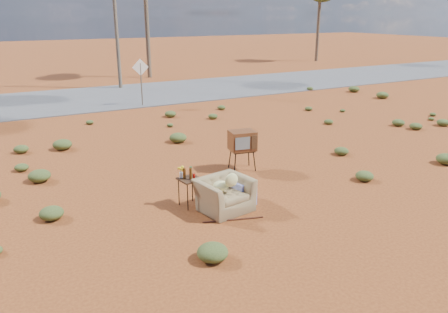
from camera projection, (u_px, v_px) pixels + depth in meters
name	position (u px, v px, depth m)	size (l,w,h in m)	color
ground	(247.00, 205.00, 9.98)	(140.00, 140.00, 0.00)	brown
highway	(96.00, 98.00, 22.50)	(140.00, 7.00, 0.04)	#565659
armchair	(227.00, 189.00, 9.68)	(1.40, 1.04, 0.98)	olive
tv_unit	(242.00, 141.00, 11.99)	(0.78, 0.67, 1.12)	black
side_table	(188.00, 177.00, 9.74)	(0.53, 0.53, 0.94)	#372214
rusty_bar	(233.00, 220.00, 9.23)	(0.04, 0.04, 1.31)	#4E2014
road_sign	(141.00, 74.00, 20.21)	(0.78, 0.06, 2.19)	brown
utility_pole_center	(115.00, 14.00, 24.20)	(1.40, 0.20, 8.00)	brown
scrub_patch	(149.00, 153.00, 13.25)	(17.49, 8.07, 0.33)	#495927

